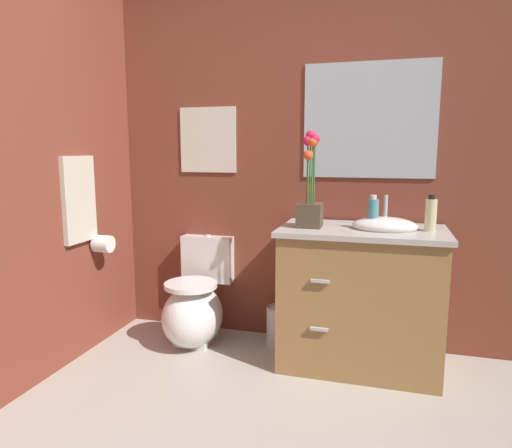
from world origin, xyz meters
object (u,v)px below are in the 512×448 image
(trash_bin, at_px, (280,327))
(hanging_towel, at_px, (79,199))
(toilet, at_px, (195,307))
(lotion_bottle, at_px, (373,214))
(soap_bottle, at_px, (431,215))
(wall_poster, at_px, (208,140))
(toilet_paper_roll, at_px, (103,244))
(wall_mirror, at_px, (369,120))
(flower_vase, at_px, (310,194))
(vanity_cabinet, at_px, (361,296))

(trash_bin, height_order, hanging_towel, hanging_towel)
(toilet, xyz_separation_m, lotion_bottle, (1.12, -0.04, 0.67))
(soap_bottle, xyz_separation_m, hanging_towel, (-2.02, -0.31, 0.06))
(trash_bin, xyz_separation_m, hanging_towel, (-1.15, -0.42, 0.84))
(wall_poster, bearing_deg, toilet, -90.00)
(trash_bin, distance_m, toilet_paper_roll, 1.26)
(wall_poster, height_order, hanging_towel, wall_poster)
(trash_bin, xyz_separation_m, toilet_paper_roll, (-1.10, -0.28, 0.54))
(soap_bottle, distance_m, hanging_towel, 2.04)
(trash_bin, relative_size, wall_mirror, 0.34)
(lotion_bottle, xyz_separation_m, wall_poster, (-1.12, 0.31, 0.42))
(soap_bottle, distance_m, trash_bin, 1.17)
(lotion_bottle, relative_size, trash_bin, 0.71)
(toilet, distance_m, wall_poster, 1.13)
(flower_vase, distance_m, trash_bin, 0.92)
(vanity_cabinet, height_order, trash_bin, vanity_cabinet)
(soap_bottle, distance_m, toilet_paper_roll, 1.99)
(lotion_bottle, relative_size, wall_poster, 0.45)
(soap_bottle, relative_size, trash_bin, 0.74)
(trash_bin, xyz_separation_m, wall_mirror, (0.50, 0.18, 1.31))
(soap_bottle, height_order, hanging_towel, hanging_towel)
(soap_bottle, bearing_deg, trash_bin, 172.96)
(flower_vase, relative_size, wall_poster, 1.27)
(hanging_towel, bearing_deg, lotion_bottle, 9.68)
(flower_vase, xyz_separation_m, soap_bottle, (0.66, 0.05, -0.10))
(flower_vase, relative_size, trash_bin, 2.03)
(trash_bin, bearing_deg, lotion_bottle, -12.76)
(lotion_bottle, height_order, trash_bin, lotion_bottle)
(hanging_towel, bearing_deg, trash_bin, 19.93)
(toilet, height_order, hanging_towel, hanging_towel)
(lotion_bottle, relative_size, wall_mirror, 0.24)
(hanging_towel, height_order, toilet_paper_roll, hanging_towel)
(lotion_bottle, bearing_deg, toilet, 177.85)
(vanity_cabinet, relative_size, wall_mirror, 1.26)
(toilet, bearing_deg, lotion_bottle, -2.15)
(toilet_paper_roll, bearing_deg, flower_vase, 5.49)
(wall_poster, height_order, toilet_paper_roll, wall_poster)
(soap_bottle, height_order, lotion_bottle, soap_bottle)
(soap_bottle, height_order, wall_mirror, wall_mirror)
(vanity_cabinet, bearing_deg, toilet, 178.58)
(soap_bottle, height_order, toilet_paper_roll, soap_bottle)
(toilet, relative_size, soap_bottle, 3.42)
(vanity_cabinet, bearing_deg, toilet_paper_roll, -173.96)
(trash_bin, height_order, wall_mirror, wall_mirror)
(toilet, xyz_separation_m, wall_poster, (0.00, 0.27, 1.09))
(vanity_cabinet, xyz_separation_m, soap_bottle, (0.36, 0.00, 0.49))
(soap_bottle, relative_size, lotion_bottle, 1.04)
(toilet, bearing_deg, soap_bottle, -0.90)
(soap_bottle, relative_size, hanging_towel, 0.39)
(toilet, xyz_separation_m, flower_vase, (0.76, -0.07, 0.77))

